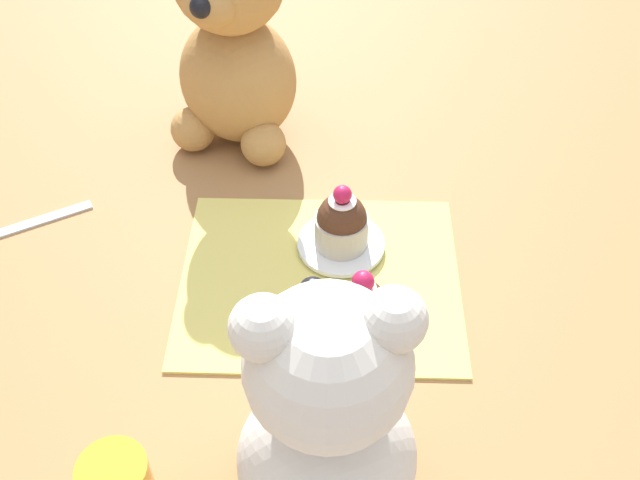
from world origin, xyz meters
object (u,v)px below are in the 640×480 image
teddy_bear_tan (233,39)px  cupcake_near_tan_bear (342,223)px  saucer_plate (341,244)px  teaspoon (31,223)px  cupcake_near_cream_bear (362,307)px  teddy_bear_cream (327,425)px

teddy_bear_tan → cupcake_near_tan_bear: size_ratio=3.64×
saucer_plate → teaspoon: saucer_plate is taller
cupcake_near_cream_bear → teaspoon: (0.34, -0.13, -0.03)m
teddy_bear_cream → teaspoon: size_ratio=1.89×
cupcake_near_cream_bear → saucer_plate: (0.02, -0.10, -0.02)m
cupcake_near_tan_bear → teaspoon: 0.33m
teddy_bear_tan → saucer_plate: (-0.12, 0.19, -0.12)m
teddy_bear_cream → saucer_plate: teddy_bear_cream is taller
teaspoon → saucer_plate: bearing=-34.2°
teddy_bear_tan → cupcake_near_cream_bear: 0.33m
teddy_bear_cream → teaspoon: (0.31, -0.29, -0.11)m
teddy_bear_cream → cupcake_near_tan_bear: size_ratio=3.30×
cupcake_near_cream_bear → teaspoon: 0.37m
cupcake_near_tan_bear → teaspoon: bearing=-4.9°
teddy_bear_cream → saucer_plate: bearing=-98.2°
teaspoon → teddy_bear_cream: bearing=-72.2°
saucer_plate → teddy_bear_cream: bearing=88.0°
cupcake_near_cream_bear → cupcake_near_tan_bear: size_ratio=0.94×
teddy_bear_tan → saucer_plate: teddy_bear_tan is taller
teddy_bear_cream → teddy_bear_tan: bearing=-82.4°
teddy_bear_tan → saucer_plate: bearing=-40.9°
teddy_bear_cream → cupcake_near_tan_bear: (-0.01, -0.26, -0.07)m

